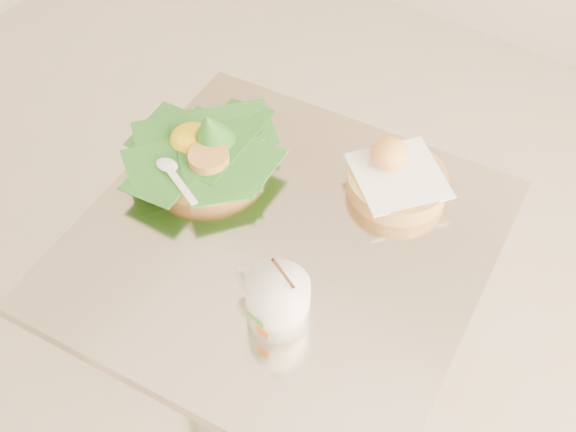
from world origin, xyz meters
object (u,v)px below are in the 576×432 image
Objects in this scene: bread_basket at (396,177)px; coffee_mug at (276,300)px; cafe_table at (282,308)px; rice_basket at (205,149)px.

coffee_mug reaches higher than bread_basket.
bread_basket is (0.10, 0.22, 0.25)m from cafe_table.
cafe_table is at bearing 121.84° from coffee_mug.
rice_basket is at bearing 146.34° from coffee_mug.
bread_basket is (0.33, 0.15, -0.01)m from rice_basket.
cafe_table is 0.31m from coffee_mug.
coffee_mug reaches higher than rice_basket.
rice_basket reaches higher than cafe_table.
rice_basket is at bearing 162.05° from cafe_table.
rice_basket reaches higher than bread_basket.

